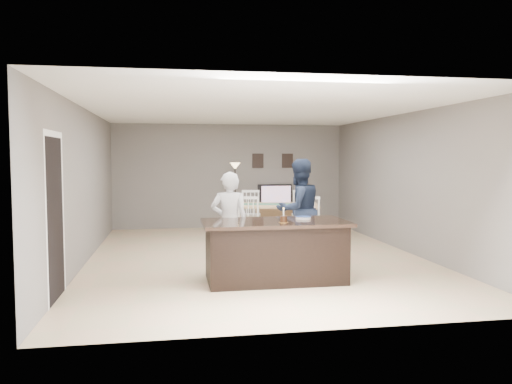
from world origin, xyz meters
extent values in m
plane|color=tan|center=(0.00, 0.00, 0.00)|extent=(8.00, 8.00, 0.00)
plane|color=slate|center=(0.00, 4.00, 1.35)|extent=(6.00, 0.00, 6.00)
plane|color=slate|center=(0.00, -4.00, 1.35)|extent=(6.00, 0.00, 6.00)
plane|color=slate|center=(-3.00, 0.00, 1.35)|extent=(0.00, 8.00, 8.00)
plane|color=slate|center=(3.00, 0.00, 1.35)|extent=(0.00, 8.00, 8.00)
plane|color=white|center=(0.00, 0.00, 2.70)|extent=(8.00, 8.00, 0.00)
cube|color=black|center=(0.00, -1.80, 0.42)|extent=(2.00, 1.00, 0.85)
cube|color=black|center=(0.00, -1.80, 0.88)|extent=(2.15, 1.10, 0.05)
cube|color=brown|center=(1.20, 3.77, 0.30)|extent=(1.20, 0.40, 0.60)
imported|color=black|center=(1.20, 3.84, 0.86)|extent=(0.91, 0.12, 0.53)
plane|color=orange|center=(1.20, 3.76, 0.87)|extent=(0.78, 0.00, 0.78)
cube|color=black|center=(0.75, 3.98, 1.75)|extent=(0.30, 0.02, 0.38)
cube|color=black|center=(1.55, 3.98, 1.75)|extent=(0.30, 0.02, 0.38)
plane|color=black|center=(-2.99, -2.30, 1.05)|extent=(0.00, 2.10, 2.10)
plane|color=white|center=(-2.99, -2.30, 2.14)|extent=(0.00, 1.02, 1.02)
imported|color=silver|center=(-0.62, -1.23, 0.81)|extent=(0.64, 0.46, 1.62)
imported|color=#172034|center=(0.72, -0.45, 0.91)|extent=(1.06, 0.95, 1.82)
cylinder|color=gold|center=(0.08, -2.01, 0.90)|extent=(0.14, 0.14, 0.00)
cylinder|color=#341E0E|center=(0.08, -2.01, 0.95)|extent=(0.10, 0.10, 0.09)
cylinder|color=white|center=(0.08, -2.01, 1.05)|extent=(0.02, 0.02, 0.10)
sphere|color=#FFBF4C|center=(0.08, -2.01, 1.11)|extent=(0.02, 0.02, 0.02)
cylinder|color=white|center=(0.47, -1.65, 0.91)|extent=(0.23, 0.23, 0.01)
cylinder|color=white|center=(0.47, -1.65, 0.92)|extent=(0.23, 0.23, 0.01)
cylinder|color=white|center=(0.47, -1.65, 0.93)|extent=(0.23, 0.23, 0.01)
cylinder|color=#2D478C|center=(0.47, -1.65, 0.94)|extent=(0.24, 0.24, 0.00)
cube|color=#A18657|center=(0.75, 1.52, 0.80)|extent=(1.91, 1.29, 0.04)
cylinder|color=#A18657|center=(-0.10, 1.27, 0.39)|extent=(0.07, 0.07, 0.78)
cylinder|color=#A18657|center=(1.60, 1.78, 0.39)|extent=(0.07, 0.07, 0.78)
cube|color=#396650|center=(0.75, 1.52, 0.83)|extent=(1.58, 0.66, 0.01)
cube|color=silver|center=(0.02, 0.88, 0.49)|extent=(0.53, 0.52, 0.04)
cylinder|color=silver|center=(-0.20, 0.74, 0.24)|extent=(0.04, 0.04, 0.47)
cylinder|color=silver|center=(0.23, 1.02, 0.24)|extent=(0.04, 0.04, 0.47)
cube|color=silver|center=(-0.02, 0.68, 1.04)|extent=(0.42, 0.11, 0.05)
cube|color=silver|center=(1.21, 0.66, 0.49)|extent=(0.53, 0.52, 0.04)
cylinder|color=silver|center=(0.99, 0.52, 0.24)|extent=(0.04, 0.04, 0.47)
cylinder|color=silver|center=(1.42, 0.80, 0.24)|extent=(0.04, 0.04, 0.47)
cube|color=silver|center=(1.17, 0.47, 1.04)|extent=(0.42, 0.11, 0.05)
cube|color=silver|center=(0.30, 2.39, 0.49)|extent=(0.53, 0.52, 0.04)
cylinder|color=silver|center=(0.51, 2.53, 0.24)|extent=(0.04, 0.04, 0.47)
cylinder|color=silver|center=(0.08, 2.25, 0.24)|extent=(0.04, 0.04, 0.47)
cube|color=silver|center=(0.33, 2.58, 1.04)|extent=(0.42, 0.11, 0.05)
cube|color=silver|center=(1.48, 2.17, 0.49)|extent=(0.53, 0.52, 0.04)
cylinder|color=silver|center=(1.70, 2.31, 0.24)|extent=(0.04, 0.04, 0.47)
cylinder|color=silver|center=(1.27, 2.03, 0.24)|extent=(0.04, 0.04, 0.47)
cube|color=silver|center=(1.52, 2.36, 1.04)|extent=(0.42, 0.11, 0.05)
cylinder|color=black|center=(0.02, 2.99, 0.01)|extent=(0.26, 0.26, 0.03)
cylinder|color=black|center=(0.02, 2.99, 0.81)|extent=(0.03, 0.03, 1.58)
cone|color=#EDC382|center=(0.02, 2.99, 1.63)|extent=(0.26, 0.26, 0.16)
camera|label=1|loc=(-1.52, -9.00, 1.84)|focal=35.00mm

